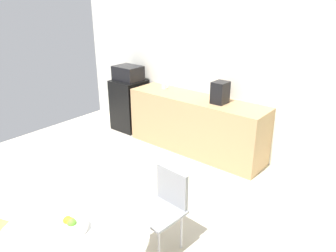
{
  "coord_description": "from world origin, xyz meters",
  "views": [
    {
      "loc": [
        2.46,
        -1.34,
        2.38
      ],
      "look_at": [
        0.24,
        1.38,
        0.95
      ],
      "focal_mm": 34.52,
      "sensor_mm": 36.0,
      "label": 1
    }
  ],
  "objects_px": {
    "mini_fridge": "(130,105)",
    "mug_white": "(164,86)",
    "microwave": "(128,73)",
    "fruit_bowl": "(73,225)",
    "round_table": "(77,247)",
    "coffee_maker": "(220,92)",
    "chair_gray": "(166,201)"
  },
  "relations": [
    {
      "from": "microwave",
      "to": "mug_white",
      "type": "relative_size",
      "value": 3.72
    },
    {
      "from": "mini_fridge",
      "to": "microwave",
      "type": "bearing_deg",
      "value": 0.0
    },
    {
      "from": "mini_fridge",
      "to": "mug_white",
      "type": "relative_size",
      "value": 7.27
    },
    {
      "from": "round_table",
      "to": "fruit_bowl",
      "type": "xyz_separation_m",
      "value": [
        -0.04,
        0.02,
        0.18
      ]
    },
    {
      "from": "mini_fridge",
      "to": "coffee_maker",
      "type": "relative_size",
      "value": 2.93
    },
    {
      "from": "mug_white",
      "to": "chair_gray",
      "type": "bearing_deg",
      "value": -49.92
    },
    {
      "from": "fruit_bowl",
      "to": "coffee_maker",
      "type": "height_order",
      "value": "coffee_maker"
    },
    {
      "from": "microwave",
      "to": "mug_white",
      "type": "bearing_deg",
      "value": 5.69
    },
    {
      "from": "mini_fridge",
      "to": "fruit_bowl",
      "type": "xyz_separation_m",
      "value": [
        2.4,
        -2.93,
        0.32
      ]
    },
    {
      "from": "fruit_bowl",
      "to": "mug_white",
      "type": "distance_m",
      "value": 3.42
    },
    {
      "from": "mini_fridge",
      "to": "round_table",
      "type": "bearing_deg",
      "value": -50.32
    },
    {
      "from": "microwave",
      "to": "coffee_maker",
      "type": "height_order",
      "value": "coffee_maker"
    },
    {
      "from": "fruit_bowl",
      "to": "coffee_maker",
      "type": "distance_m",
      "value": 2.98
    },
    {
      "from": "coffee_maker",
      "to": "round_table",
      "type": "bearing_deg",
      "value": -79.79
    },
    {
      "from": "fruit_bowl",
      "to": "chair_gray",
      "type": "bearing_deg",
      "value": 83.63
    },
    {
      "from": "mini_fridge",
      "to": "chair_gray",
      "type": "distance_m",
      "value": 3.19
    },
    {
      "from": "fruit_bowl",
      "to": "round_table",
      "type": "bearing_deg",
      "value": -21.74
    },
    {
      "from": "chair_gray",
      "to": "coffee_maker",
      "type": "distance_m",
      "value": 2.13
    },
    {
      "from": "mug_white",
      "to": "coffee_maker",
      "type": "xyz_separation_m",
      "value": [
        1.12,
        -0.08,
        0.11
      ]
    },
    {
      "from": "microwave",
      "to": "fruit_bowl",
      "type": "distance_m",
      "value": 3.8
    },
    {
      "from": "mini_fridge",
      "to": "fruit_bowl",
      "type": "bearing_deg",
      "value": -50.62
    },
    {
      "from": "chair_gray",
      "to": "fruit_bowl",
      "type": "distance_m",
      "value": 1.0
    },
    {
      "from": "microwave",
      "to": "chair_gray",
      "type": "height_order",
      "value": "microwave"
    },
    {
      "from": "fruit_bowl",
      "to": "mini_fridge",
      "type": "bearing_deg",
      "value": 129.38
    },
    {
      "from": "fruit_bowl",
      "to": "coffee_maker",
      "type": "bearing_deg",
      "value": 99.52
    },
    {
      "from": "microwave",
      "to": "mug_white",
      "type": "xyz_separation_m",
      "value": [
        0.79,
        0.08,
        -0.12
      ]
    },
    {
      "from": "fruit_bowl",
      "to": "mug_white",
      "type": "bearing_deg",
      "value": 118.23
    },
    {
      "from": "mini_fridge",
      "to": "fruit_bowl",
      "type": "height_order",
      "value": "mini_fridge"
    },
    {
      "from": "microwave",
      "to": "round_table",
      "type": "bearing_deg",
      "value": -50.32
    },
    {
      "from": "microwave",
      "to": "fruit_bowl",
      "type": "xyz_separation_m",
      "value": [
        2.4,
        -2.93,
        -0.28
      ]
    },
    {
      "from": "chair_gray",
      "to": "round_table",
      "type": "bearing_deg",
      "value": -94.0
    },
    {
      "from": "chair_gray",
      "to": "coffee_maker",
      "type": "xyz_separation_m",
      "value": [
        -0.6,
        1.97,
        0.54
      ]
    }
  ]
}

